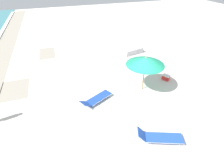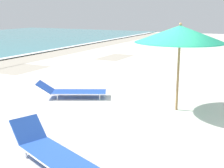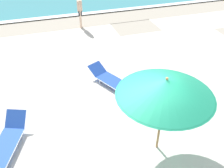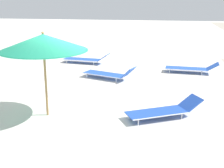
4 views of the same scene
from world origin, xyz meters
TOP-DOWN VIEW (x-y plane):
  - ground_plane at (0.00, 0.01)m, footprint 60.00×60.00m
  - beach_umbrella at (0.80, -0.58)m, footprint 2.32×2.32m
  - sun_lounger_under_umbrella at (0.52, 2.60)m, footprint 1.48×2.12m
  - sun_lounger_near_water_right at (-3.11, 0.55)m, footprint 1.33×2.18m

SIDE VIEW (x-z plane):
  - ground_plane at x=0.00m, z-range -0.16..0.00m
  - sun_lounger_under_umbrella at x=0.52m, z-range -0.04..0.45m
  - sun_lounger_near_water_right at x=-3.11m, z-range -0.07..0.50m
  - beach_umbrella at x=0.80m, z-range 0.86..3.15m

